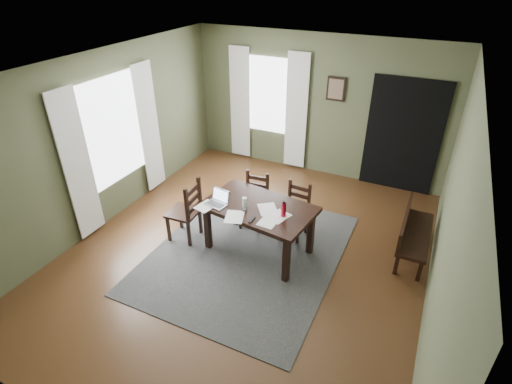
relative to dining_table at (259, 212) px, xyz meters
The scene contains 26 objects.
ground 0.72m from the dining_table, 130.98° to the right, with size 5.00×6.00×0.01m.
room_shell 1.13m from the dining_table, 130.98° to the right, with size 5.02×6.02×2.71m.
rug 0.71m from the dining_table, 130.98° to the right, with size 2.60×3.20×0.01m.
dining_table is the anchor object (origin of this frame).
chair_end 1.16m from the dining_table, 169.75° to the right, with size 0.47×0.47×1.01m.
chair_back_left 0.72m from the dining_table, 120.90° to the left, with size 0.42×0.42×0.90m.
chair_back_right 0.74m from the dining_table, 60.68° to the left, with size 0.42×0.42×0.88m.
bench 2.23m from the dining_table, 23.22° to the left, with size 0.40×1.25×0.70m.
laptop 0.60m from the dining_table, 161.87° to the right, with size 0.34×0.29×0.21m.
computer_mouse 0.25m from the dining_table, 127.05° to the right, with size 0.05×0.09×0.03m, color #3F3F42.
tv_remote 0.38m from the dining_table, 80.04° to the right, with size 0.04×0.16×0.02m, color black.
drinking_glass 0.27m from the dining_table, 146.94° to the right, with size 0.07×0.07×0.15m, color silver.
water_bottle 0.47m from the dining_table, 11.75° to the right, with size 0.09×0.09×0.24m.
paper_a 0.76m from the dining_table, 154.47° to the right, with size 0.23×0.30×0.00m, color white.
paper_b 0.41m from the dining_table, 45.99° to the right, with size 0.23×0.30×0.00m, color white.
paper_c 0.18m from the dining_table, ahead, with size 0.25×0.32×0.00m, color white.
paper_d 0.39m from the dining_table, 19.08° to the right, with size 0.24×0.31×0.00m, color white.
paper_e 0.44m from the dining_table, 115.27° to the right, with size 0.24×0.32×0.00m, color white.
window_left 2.70m from the dining_table, behind, with size 0.01×1.30×1.70m.
window_back 3.14m from the dining_table, 111.61° to the left, with size 1.00×0.01×1.50m.
curtain_left_near 2.72m from the dining_table, 163.48° to the right, with size 0.03×0.48×2.30m.
curtain_left_far 2.76m from the dining_table, 161.03° to the left, with size 0.03×0.48×2.30m.
curtain_back_left 3.34m from the dining_table, 121.87° to the left, with size 0.44×0.03×2.30m.
curtain_back_right 2.89m from the dining_table, 100.14° to the left, with size 0.44×0.03×2.30m.
framed_picture 3.03m from the dining_table, 85.37° to the left, with size 0.34×0.03×0.44m.
doorway_back 3.24m from the dining_table, 61.63° to the left, with size 1.30×0.03×2.10m.
Camera 1 is at (2.13, -4.18, 3.84)m, focal length 28.00 mm.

